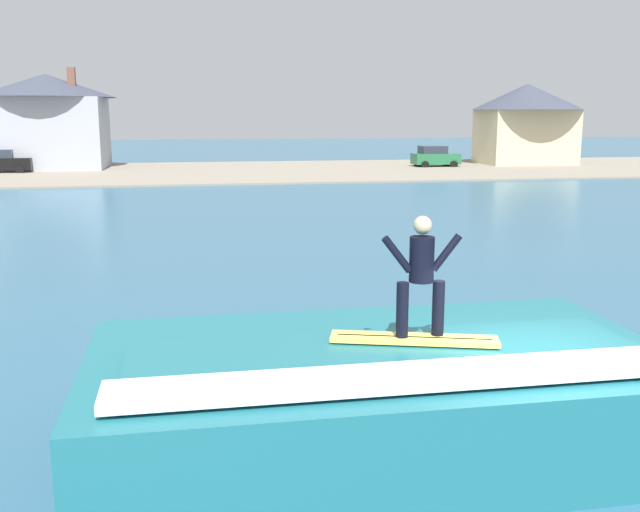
# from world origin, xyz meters

# --- Properties ---
(ground_plane) EXTENTS (260.00, 260.00, 0.00)m
(ground_plane) POSITION_xyz_m (0.00, 0.00, 0.00)
(ground_plane) COLOR #2B5974
(wave_crest) EXTENTS (7.65, 4.16, 1.52)m
(wave_crest) POSITION_xyz_m (-1.81, 1.07, 0.72)
(wave_crest) COLOR #1E666F
(wave_crest) RESTS_ON ground_plane
(surfboard) EXTENTS (2.20, 1.02, 0.06)m
(surfboard) POSITION_xyz_m (-1.40, 0.84, 1.55)
(surfboard) COLOR #EAD159
(surfboard) RESTS_ON wave_crest
(surfer) EXTENTS (1.07, 0.32, 1.59)m
(surfer) POSITION_xyz_m (-1.32, 0.87, 2.46)
(surfer) COLOR black
(surfer) RESTS_ON surfboard
(shoreline_bank) EXTENTS (120.00, 22.19, 0.12)m
(shoreline_bank) POSITION_xyz_m (0.00, 49.69, 0.06)
(shoreline_bank) COLOR gray
(shoreline_bank) RESTS_ON ground_plane
(car_near_shore) EXTENTS (4.52, 2.21, 1.86)m
(car_near_shore) POSITION_xyz_m (-18.20, 51.14, 0.95)
(car_near_shore) COLOR black
(car_near_shore) RESTS_ON ground_plane
(car_far_shore) EXTENTS (3.92, 2.22, 1.86)m
(car_far_shore) POSITION_xyz_m (16.69, 51.29, 0.95)
(car_far_shore) COLOR #23663D
(car_far_shore) RESTS_ON ground_plane
(house_with_chimney) EXTENTS (11.12, 11.12, 8.18)m
(house_with_chimney) POSITION_xyz_m (-15.24, 55.20, 4.24)
(house_with_chimney) COLOR #9EA3AD
(house_with_chimney) RESTS_ON ground_plane
(house_gabled_white) EXTENTS (9.74, 9.74, 7.16)m
(house_gabled_white) POSITION_xyz_m (25.73, 53.03, 4.26)
(house_gabled_white) COLOR beige
(house_gabled_white) RESTS_ON ground_plane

